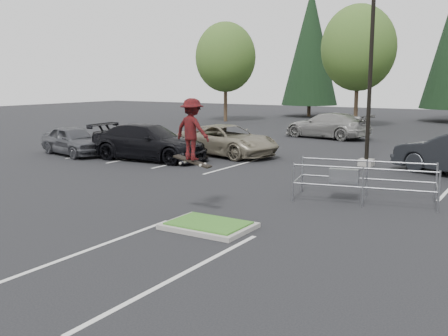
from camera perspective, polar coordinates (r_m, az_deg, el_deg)
The scene contains 13 objects.
ground at distance 13.70m, azimuth -1.68°, elevation -6.57°, with size 120.00×120.00×0.00m, color black.
grass_median at distance 13.67m, azimuth -1.69°, elevation -6.26°, with size 2.20×1.60×0.16m.
stall_lines at distance 19.43m, azimuth 4.81°, elevation -1.73°, with size 22.62×17.60×0.01m.
light_pole at distance 23.95m, azimuth 15.69°, elevation 11.06°, with size 0.70×0.60×10.12m.
decid_a at distance 48.19m, azimuth 0.18°, elevation 11.74°, with size 5.44×5.44×8.91m.
decid_b at distance 43.62m, azimuth 14.41°, elevation 12.27°, with size 5.89×5.89×9.64m.
conif_a at distance 55.32m, azimuth 9.41°, elevation 12.92°, with size 5.72×5.72×13.00m.
cart_corral at distance 17.13m, azimuth 13.46°, elevation -0.88°, with size 4.56×2.46×1.23m.
skateboarder at distance 14.72m, azimuth -3.48°, elevation 4.18°, with size 1.18×0.75×1.93m.
car_l_tan at distance 26.52m, azimuth 0.32°, elevation 3.05°, with size 2.57×5.58×1.55m, color gray.
car_l_black at distance 25.34m, azimuth -8.22°, elevation 2.82°, with size 2.40×5.91×1.71m, color black.
car_l_grey at distance 27.80m, azimuth -16.13°, elevation 2.90°, with size 1.74×4.33×1.48m, color #43444A.
car_far_silver at distance 35.06m, azimuth 11.27°, elevation 4.58°, with size 2.34×5.77×1.67m, color #999994.
Camera 1 is at (7.28, -10.96, 3.82)m, focal length 42.00 mm.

